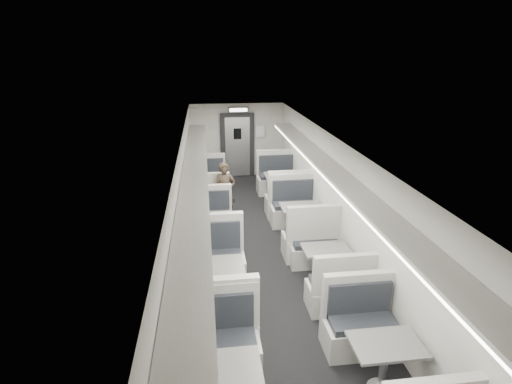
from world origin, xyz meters
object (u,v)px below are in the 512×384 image
object	(u,v)px
booth_right_b	(301,222)
booth_right_d	(384,367)
booth_left_a	(209,188)
vestibule_door	(237,146)
booth_right_c	(325,265)
booth_left_c	(215,287)
exit_sign	(238,110)
booth_left_b	(211,231)
booth_right_a	(282,189)
passenger	(225,191)

from	to	relation	value
booth_right_b	booth_right_d	size ratio (longest dim) A/B	1.09
booth_left_a	vestibule_door	distance (m)	2.55
booth_left_a	booth_right_c	xyz separation A→B (m)	(2.00, -4.47, -0.01)
vestibule_door	booth_left_c	bearing A→B (deg)	-97.87
booth_right_d	exit_sign	size ratio (longest dim) A/B	3.35
booth_left_b	booth_left_c	size ratio (longest dim) A/B	0.88
booth_left_c	booth_right_c	world-z (taller)	booth_left_c
booth_right_c	booth_right_b	bearing A→B (deg)	90.00
booth_left_a	booth_right_a	xyz separation A→B (m)	(2.00, -0.39, 0.04)
booth_left_b	booth_right_b	xyz separation A→B (m)	(2.00, 0.15, 0.04)
booth_right_a	booth_left_b	bearing A→B (deg)	-129.80
booth_right_a	booth_right_c	xyz separation A→B (m)	(0.00, -4.08, -0.05)
passenger	exit_sign	bearing A→B (deg)	81.33
passenger	exit_sign	distance (m)	3.47
booth_right_a	booth_right_b	world-z (taller)	booth_right_a
booth_left_a	passenger	world-z (taller)	passenger
booth_left_a	booth_right_b	size ratio (longest dim) A/B	0.93
booth_right_b	exit_sign	size ratio (longest dim) A/B	3.65
booth_right_a	vestibule_door	world-z (taller)	vestibule_door
booth_left_a	booth_right_a	bearing A→B (deg)	-10.96
booth_left_b	booth_right_c	size ratio (longest dim) A/B	1.01
booth_left_b	booth_right_d	world-z (taller)	booth_right_d
booth_right_b	passenger	distance (m)	2.14
booth_left_b	booth_right_b	size ratio (longest dim) A/B	0.91
booth_left_a	booth_right_d	world-z (taller)	booth_left_a
booth_left_c	exit_sign	bearing A→B (deg)	81.57
booth_right_c	booth_right_a	bearing A→B (deg)	90.00
booth_right_c	exit_sign	bearing A→B (deg)	99.12
passenger	booth_left_b	bearing A→B (deg)	-101.40
booth_left_b	booth_right_b	bearing A→B (deg)	4.22
vestibule_door	booth_right_d	bearing A→B (deg)	-83.78
booth_right_c	booth_right_d	xyz separation A→B (m)	(0.00, -2.46, 0.01)
booth_left_a	booth_right_b	world-z (taller)	booth_right_b
booth_right_d	passenger	size ratio (longest dim) A/B	1.43
booth_right_b	exit_sign	xyz separation A→B (m)	(-1.00, 4.40, 1.88)
booth_right_d	booth_right_a	bearing A→B (deg)	90.00
booth_right_c	exit_sign	xyz separation A→B (m)	(-1.00, 6.23, 1.92)
booth_left_a	exit_sign	distance (m)	2.78
booth_right_b	passenger	size ratio (longest dim) A/B	1.56
booth_left_c	booth_right_d	bearing A→B (deg)	-44.10
booth_left_b	booth_right_c	world-z (taller)	booth_left_b
booth_right_d	booth_left_b	bearing A→B (deg)	115.79
booth_left_b	vestibule_door	size ratio (longest dim) A/B	0.98
booth_left_b	passenger	bearing A→B (deg)	75.78
booth_right_d	exit_sign	world-z (taller)	exit_sign
booth_right_b	exit_sign	bearing A→B (deg)	102.80
booth_left_a	booth_right_c	size ratio (longest dim) A/B	1.04
booth_right_c	vestibule_door	xyz separation A→B (m)	(-1.00, 6.72, 0.68)
passenger	booth_left_a	bearing A→B (deg)	109.37
passenger	vestibule_door	xyz separation A→B (m)	(0.62, 3.53, 0.32)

